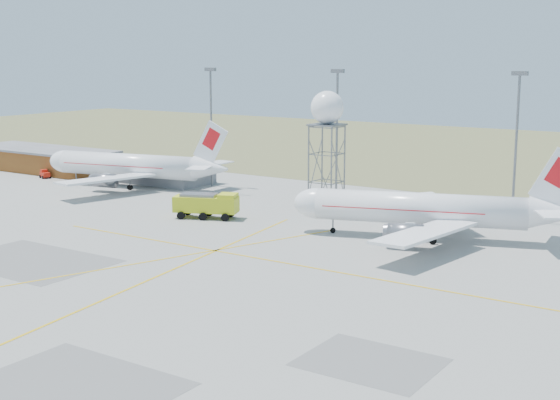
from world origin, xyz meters
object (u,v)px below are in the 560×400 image
Objects in this scene: radar_tower at (327,143)px; baggage_tug at (45,175)px; airliner_far at (131,166)px; airliner_main at (424,210)px; fire_truck at (208,206)px.

radar_tower is 7.44× the size of baggage_tug.
airliner_far is 20.91m from baggage_tug.
airliner_far is (-57.89, 7.81, 0.02)m from airliner_main.
airliner_main reaches higher than fire_truck.
airliner_far is 38.70m from radar_tower.
airliner_main is 58.41m from airliner_far.
airliner_far reaches higher than baggage_tug.
airliner_far is at bearing 23.93° from baggage_tug.
airliner_main is 78.78m from baggage_tug.
radar_tower reaches higher than baggage_tug.
airliner_main is 22.73m from radar_tower.
airliner_far is at bearing -177.46° from radar_tower.
radar_tower is (-19.72, 9.50, 6.15)m from airliner_main.
airliner_main is 0.98× the size of airliner_far.
airliner_far is at bearing 132.30° from fire_truck.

